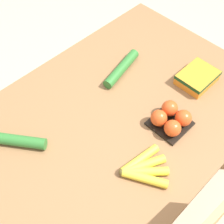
{
  "coord_description": "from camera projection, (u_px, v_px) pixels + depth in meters",
  "views": [
    {
      "loc": [
        0.55,
        0.55,
        1.83
      ],
      "look_at": [
        0.0,
        0.0,
        0.8
      ],
      "focal_mm": 50.0,
      "sensor_mm": 36.0,
      "label": 1
    }
  ],
  "objects": [
    {
      "name": "ground_plane",
      "position": [
        112.0,
        189.0,
        1.93
      ],
      "size": [
        12.0,
        12.0,
        0.0
      ],
      "primitive_type": "plane",
      "color": "#B7A88E"
    },
    {
      "name": "cucumber_near",
      "position": [
        15.0,
        140.0,
        1.22
      ],
      "size": [
        0.18,
        0.23,
        0.05
      ],
      "color": "#2D702D",
      "rests_on": "dining_table"
    },
    {
      "name": "tomato_pack",
      "position": [
        171.0,
        119.0,
        1.26
      ],
      "size": [
        0.15,
        0.15,
        0.08
      ],
      "color": "black",
      "rests_on": "dining_table"
    },
    {
      "name": "dining_table",
      "position": [
        112.0,
        129.0,
        1.39
      ],
      "size": [
        1.38,
        0.91,
        0.77
      ],
      "color": "olive",
      "rests_on": "ground_plane"
    },
    {
      "name": "cucumber_far",
      "position": [
        122.0,
        68.0,
        1.45
      ],
      "size": [
        0.25,
        0.1,
        0.05
      ],
      "color": "#2D702D",
      "rests_on": "dining_table"
    },
    {
      "name": "carrot_bag",
      "position": [
        198.0,
        77.0,
        1.41
      ],
      "size": [
        0.17,
        0.14,
        0.05
      ],
      "color": "orange",
      "rests_on": "dining_table"
    },
    {
      "name": "banana_bunch",
      "position": [
        143.0,
        169.0,
        1.15
      ],
      "size": [
        0.18,
        0.17,
        0.03
      ],
      "color": "brown",
      "rests_on": "dining_table"
    }
  ]
}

